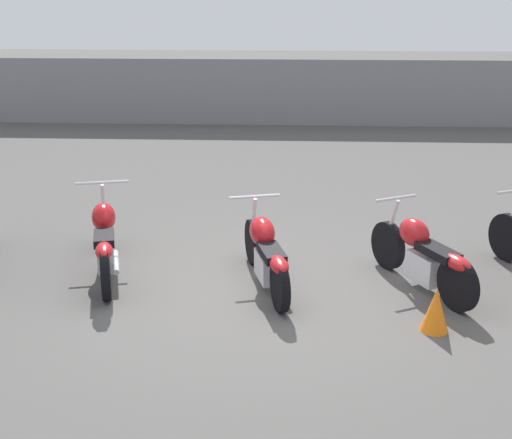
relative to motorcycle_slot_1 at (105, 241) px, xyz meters
The scene contains 6 objects.
ground_plane 1.97m from the motorcycle_slot_1, 12.65° to the right, with size 60.00×60.00×0.00m, color #514F4C.
fence_back 9.90m from the motorcycle_slot_1, 79.10° to the left, with size 40.00×0.04×1.65m.
motorcycle_slot_1 is the anchor object (origin of this frame).
motorcycle_slot_2 2.04m from the motorcycle_slot_1, ahead, with size 0.81×1.99×0.95m.
motorcycle_slot_3 3.89m from the motorcycle_slot_1, ahead, with size 1.03×1.80×0.98m.
traffic_cone_near 4.08m from the motorcycle_slot_1, 19.49° to the right, with size 0.30×0.30×0.48m.
Camera 1 is at (0.42, -7.79, 3.54)m, focal length 50.00 mm.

